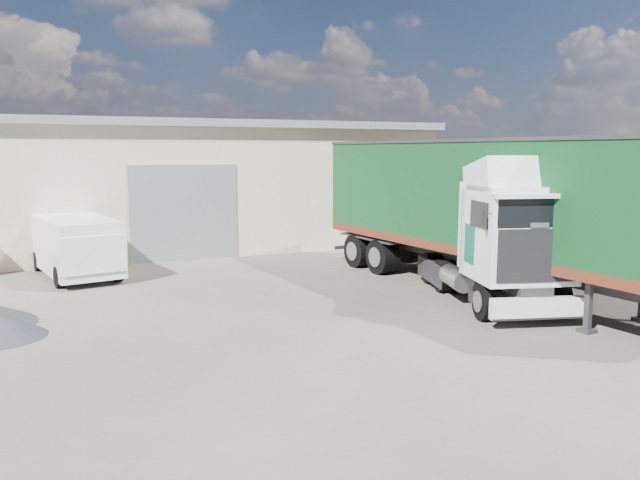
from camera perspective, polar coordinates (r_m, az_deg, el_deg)
name	(u,v)px	position (r m, az deg, el deg)	size (l,w,h in m)	color
ground	(346,320)	(15.42, 2.44, -7.30)	(120.00, 120.00, 0.00)	#2B2923
warehouse	(65,184)	(29.45, -22.26, 4.74)	(30.60, 12.60, 5.42)	#C1B194
brick_boundary_wall	(541,223)	(26.56, 19.57, 1.51)	(0.35, 26.00, 2.50)	brown
tractor_unit	(505,245)	(16.88, 16.57, -0.44)	(3.76, 6.26, 4.00)	black
box_trailer	(487,200)	(18.72, 15.04, 3.58)	(4.24, 13.56, 4.43)	#2D2D30
panel_van	(77,246)	(21.85, -21.36, -0.56)	(2.85, 5.07, 1.95)	black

